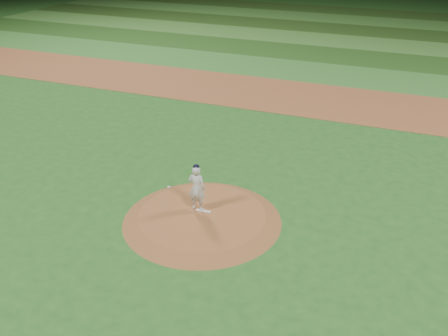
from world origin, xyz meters
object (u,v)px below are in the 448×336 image
Objects in this scene: pitching_rubber at (203,211)px; pitcher_on_mound at (197,188)px; pitchers_mound at (202,217)px; rosin_bag at (169,187)px.

pitcher_on_mound reaches higher than pitching_rubber.
pitching_rubber is (-0.04, 0.20, 0.14)m from pitchers_mound.
pitchers_mound is 3.13× the size of pitcher_on_mound.
pitching_rubber is 0.30× the size of pitcher_on_mound.
pitcher_on_mound is at bearing 166.82° from pitching_rubber.
rosin_bag is 2.10m from pitcher_on_mound.
pitchers_mound is at bearing -32.37° from rosin_bag.
pitchers_mound is 2.30m from rosin_bag.
rosin_bag reaches higher than pitchers_mound.
pitchers_mound is at bearing -82.97° from pitching_rubber.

